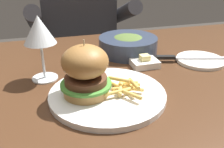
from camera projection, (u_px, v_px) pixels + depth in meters
The scene contains 10 objects.
dining_table at pixel (120, 105), 0.71m from camera, with size 1.45×0.87×0.74m.
main_plate at pixel (107, 94), 0.59m from camera, with size 0.28×0.28×0.01m, color white.
burger_sandwich at pixel (85, 71), 0.56m from camera, with size 0.12×0.12×0.13m.
fries_pile at pixel (125, 87), 0.59m from camera, with size 0.10×0.11×0.03m.
wine_glass at pixel (39, 32), 0.63m from camera, with size 0.08×0.08×0.17m.
bread_plate at pixel (200, 60), 0.79m from camera, with size 0.15×0.15×0.01m, color white.
table_knife at pixel (185, 58), 0.78m from camera, with size 0.22×0.08×0.01m.
butter_dish at pixel (144, 63), 0.75m from camera, with size 0.08×0.06×0.04m.
soup_bowl at pixel (128, 44), 0.85m from camera, with size 0.20×0.20×0.06m.
diner_person at pixel (81, 52), 1.37m from camera, with size 0.51×0.36×1.18m.
Camera 1 is at (-0.19, -0.57, 1.05)m, focal length 40.00 mm.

